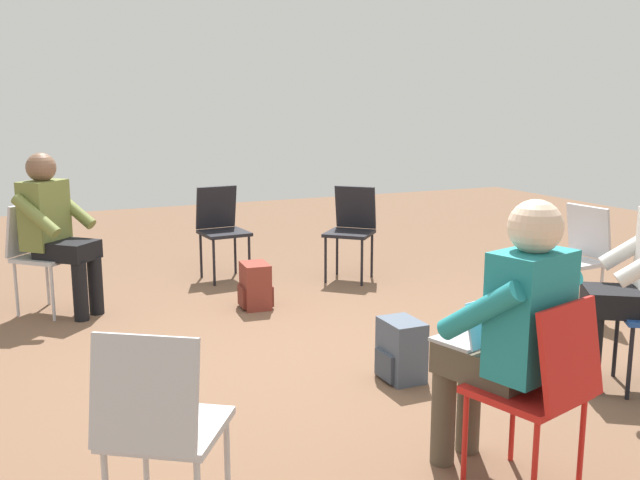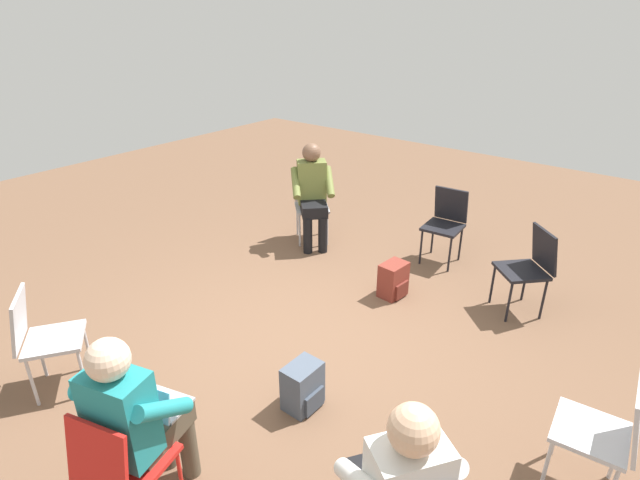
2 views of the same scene
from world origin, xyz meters
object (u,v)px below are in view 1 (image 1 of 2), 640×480
chair_northwest (39,249)px  person_in_olive (55,225)px  backpack_near_laptop_user (255,288)px  chair_southwest (159,422)px  chair_south (542,383)px  chair_north (221,225)px  chair_east (576,253)px  backpack_by_empty_chair (401,353)px  chair_northeast (352,226)px  person_with_laptop (509,327)px

chair_northwest → person_in_olive: bearing=90.0°
backpack_near_laptop_user → chair_southwest: bearing=-115.3°
chair_south → chair_north: 4.14m
chair_southwest → chair_east: size_ratio=1.00×
chair_south → chair_southwest: (-1.49, 0.28, 0.00)m
chair_east → backpack_by_empty_chair: size_ratio=2.36×
chair_south → chair_southwest: size_ratio=1.00×
chair_northeast → chair_north: bearing=18.7°
chair_northeast → chair_east: size_ratio=1.00×
chair_northeast → chair_north: (-1.09, 0.50, 0.00)m
chair_northwest → chair_east: (3.68, -1.80, 0.00)m
person_in_olive → backpack_by_empty_chair: person_in_olive is taller
person_with_laptop → backpack_by_empty_chair: size_ratio=3.44×
chair_northeast → chair_east: bearing=162.8°
chair_northwest → person_with_laptop: size_ratio=0.69×
backpack_by_empty_chair → chair_northeast: bearing=70.2°
chair_north → person_with_laptop: size_ratio=0.69×
person_with_laptop → backpack_near_laptop_user: bearing=76.6°
person_in_olive → chair_south: bearing=68.3°
person_with_laptop → backpack_near_laptop_user: size_ratio=3.44×
chair_east → chair_north: size_ratio=1.00×
chair_east → person_with_laptop: person_with_laptop is taller
backpack_near_laptop_user → chair_north: bearing=87.9°
person_with_laptop → person_in_olive: 3.72m
backpack_near_laptop_user → backpack_by_empty_chair: 1.79m
chair_north → chair_northwest: bearing=12.0°
chair_northwest → chair_north: 1.65m
chair_northwest → backpack_near_laptop_user: 1.69m
chair_southwest → person_in_olive: (-0.10, 3.27, 0.20)m
chair_southwest → backpack_by_empty_chair: size_ratio=2.36×
chair_northwest → chair_northeast: bearing=133.6°
chair_south → backpack_near_laptop_user: 3.12m
chair_southwest → person_with_laptop: (1.44, -0.12, 0.20)m
chair_northwest → person_with_laptop: person_with_laptop is taller
chair_northwest → backpack_near_laptop_user: (1.55, -0.58, -0.34)m
chair_southwest → person_in_olive: 3.28m
chair_southwest → chair_north: 4.10m
person_in_olive → backpack_by_empty_chair: size_ratio=3.44×
chair_northwest → backpack_near_laptop_user: chair_northwest is taller
chair_south → person_in_olive: bearing=98.4°
chair_east → chair_northeast: bearing=24.6°
backpack_near_laptop_user → backpack_by_empty_chair: same height
backpack_near_laptop_user → chair_south: bearing=-87.1°
person_with_laptop → person_in_olive: size_ratio=1.00×
person_in_olive → backpack_near_laptop_user: 1.59m
chair_east → person_in_olive: bearing=59.8°
chair_south → person_with_laptop: size_ratio=0.69×
chair_northwest → chair_east: size_ratio=1.00×
chair_east → chair_south: bearing=128.7°
chair_northeast → backpack_by_empty_chair: 2.48m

